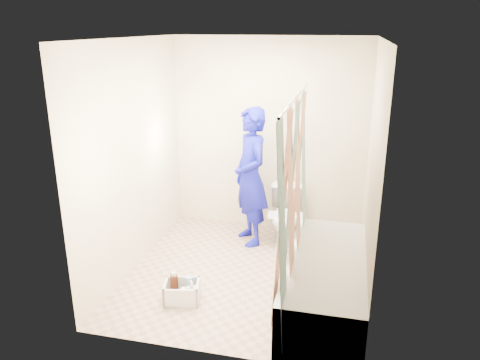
% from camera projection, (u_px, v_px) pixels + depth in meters
% --- Properties ---
extents(floor, '(2.60, 2.60, 0.00)m').
position_uv_depth(floor, '(245.00, 274.00, 4.97)').
color(floor, tan).
rests_on(floor, ground).
extents(ceiling, '(2.40, 2.60, 0.02)m').
position_uv_depth(ceiling, '(246.00, 38.00, 4.21)').
color(ceiling, white).
rests_on(ceiling, wall_back).
extents(wall_back, '(2.40, 0.02, 2.40)m').
position_uv_depth(wall_back, '(269.00, 136.00, 5.79)').
color(wall_back, beige).
rests_on(wall_back, ground).
extents(wall_front, '(2.40, 0.02, 2.40)m').
position_uv_depth(wall_front, '(207.00, 216.00, 3.39)').
color(wall_front, beige).
rests_on(wall_front, ground).
extents(wall_left, '(0.02, 2.60, 2.40)m').
position_uv_depth(wall_left, '(133.00, 158.00, 4.85)').
color(wall_left, beige).
rests_on(wall_left, ground).
extents(wall_right, '(0.02, 2.60, 2.40)m').
position_uv_depth(wall_right, '(372.00, 174.00, 4.33)').
color(wall_right, beige).
rests_on(wall_right, ground).
extents(bathtub, '(0.70, 1.75, 0.50)m').
position_uv_depth(bathtub, '(325.00, 281.00, 4.31)').
color(bathtub, silver).
rests_on(bathtub, ground).
extents(curtain_rod, '(0.02, 1.90, 0.02)m').
position_uv_depth(curtain_rod, '(296.00, 97.00, 3.85)').
color(curtain_rod, silver).
rests_on(curtain_rod, wall_back).
extents(shower_curtain, '(0.06, 1.75, 1.80)m').
position_uv_depth(shower_curtain, '(292.00, 202.00, 4.14)').
color(shower_curtain, silver).
rests_on(shower_curtain, curtain_rod).
extents(toilet, '(0.45, 0.70, 0.67)m').
position_uv_depth(toilet, '(286.00, 216.00, 5.59)').
color(toilet, white).
rests_on(toilet, ground).
extents(tank_lid, '(0.43, 0.23, 0.03)m').
position_uv_depth(tank_lid, '(286.00, 215.00, 5.47)').
color(tank_lid, white).
rests_on(tank_lid, toilet).
extents(tank_internals, '(0.16, 0.05, 0.22)m').
position_uv_depth(tank_internals, '(283.00, 186.00, 5.66)').
color(tank_internals, black).
rests_on(tank_internals, toilet).
extents(plumber, '(0.66, 0.72, 1.64)m').
position_uv_depth(plumber, '(251.00, 177.00, 5.47)').
color(plumber, '#0E118F').
rests_on(plumber, ground).
extents(cleaning_caddy, '(0.38, 0.33, 0.25)m').
position_uv_depth(cleaning_caddy, '(183.00, 293.00, 4.45)').
color(cleaning_caddy, silver).
rests_on(cleaning_caddy, ground).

